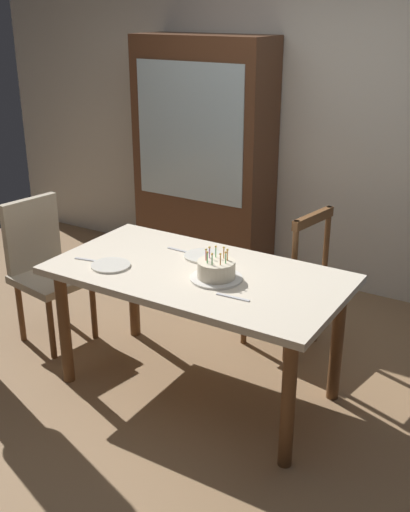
# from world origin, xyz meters

# --- Properties ---
(ground) EXTENTS (6.40, 6.40, 0.00)m
(ground) POSITION_xyz_m (0.00, 0.00, 0.00)
(ground) COLOR #93704C
(back_wall) EXTENTS (6.40, 0.10, 2.60)m
(back_wall) POSITION_xyz_m (0.00, 1.85, 1.30)
(back_wall) COLOR silver
(back_wall) RESTS_ON ground
(dining_table) EXTENTS (1.62, 0.86, 0.76)m
(dining_table) POSITION_xyz_m (0.00, 0.00, 0.66)
(dining_table) COLOR beige
(dining_table) RESTS_ON ground
(birthday_cake) EXTENTS (0.28, 0.28, 0.17)m
(birthday_cake) POSITION_xyz_m (0.14, -0.04, 0.80)
(birthday_cake) COLOR silver
(birthday_cake) RESTS_ON dining_table
(plate_near_celebrant) EXTENTS (0.22, 0.22, 0.01)m
(plate_near_celebrant) POSITION_xyz_m (-0.45, -0.19, 0.76)
(plate_near_celebrant) COLOR silver
(plate_near_celebrant) RESTS_ON dining_table
(plate_far_side) EXTENTS (0.22, 0.22, 0.01)m
(plate_far_side) POSITION_xyz_m (-0.08, 0.19, 0.76)
(plate_far_side) COLOR silver
(plate_far_side) RESTS_ON dining_table
(fork_near_celebrant) EXTENTS (0.18, 0.05, 0.01)m
(fork_near_celebrant) POSITION_xyz_m (-0.61, -0.19, 0.76)
(fork_near_celebrant) COLOR silver
(fork_near_celebrant) RESTS_ON dining_table
(fork_far_side) EXTENTS (0.18, 0.02, 0.01)m
(fork_far_side) POSITION_xyz_m (-0.24, 0.20, 0.76)
(fork_far_side) COLOR silver
(fork_far_side) RESTS_ON dining_table
(fork_near_guest) EXTENTS (0.18, 0.03, 0.01)m
(fork_near_guest) POSITION_xyz_m (0.33, -0.19, 0.76)
(fork_near_guest) COLOR silver
(fork_near_guest) RESTS_ON dining_table
(chair_spindle_back) EXTENTS (0.51, 0.51, 0.95)m
(chair_spindle_back) POSITION_xyz_m (0.21, 0.74, 0.46)
(chair_spindle_back) COLOR tan
(chair_spindle_back) RESTS_ON ground
(chair_upholstered) EXTENTS (0.51, 0.51, 0.95)m
(chair_upholstered) POSITION_xyz_m (-1.20, 0.02, 0.53)
(chair_upholstered) COLOR tan
(chair_upholstered) RESTS_ON ground
(china_cabinet) EXTENTS (1.10, 0.45, 1.90)m
(china_cabinet) POSITION_xyz_m (-0.91, 1.56, 0.95)
(china_cabinet) COLOR #56331E
(china_cabinet) RESTS_ON ground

